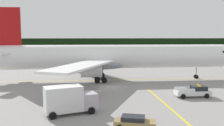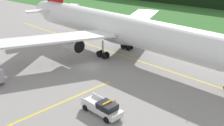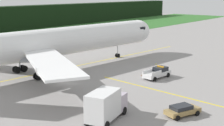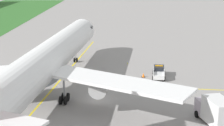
{
  "view_description": "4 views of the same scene",
  "coord_description": "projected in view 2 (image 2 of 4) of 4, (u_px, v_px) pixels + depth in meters",
  "views": [
    {
      "loc": [
        -8.25,
        -44.99,
        9.46
      ],
      "look_at": [
        2.35,
        9.5,
        3.6
      ],
      "focal_mm": 39.16,
      "sensor_mm": 36.0,
      "label": 1
    },
    {
      "loc": [
        30.69,
        -31.38,
        18.02
      ],
      "look_at": [
        6.73,
        -2.2,
        2.92
      ],
      "focal_mm": 43.76,
      "sensor_mm": 36.0,
      "label": 2
    },
    {
      "loc": [
        -34.34,
        -37.21,
        14.2
      ],
      "look_at": [
        8.18,
        -3.17,
        2.23
      ],
      "focal_mm": 52.0,
      "sensor_mm": 36.0,
      "label": 3
    },
    {
      "loc": [
        -48.75,
        -3.8,
        18.85
      ],
      "look_at": [
        6.95,
        -2.03,
        3.78
      ],
      "focal_mm": 57.33,
      "sensor_mm": 36.0,
      "label": 4
    }
  ],
  "objects": [
    {
      "name": "taxiway_centerline_spur",
      "position": [
        20.0,
        120.0,
        31.77
      ],
      "size": [
        2.99,
        29.07,
        0.01
      ],
      "primitive_type": "cube",
      "rotation": [
        0.0,
        0.0,
        -1.66
      ],
      "color": "yellow",
      "rests_on": "ground"
    },
    {
      "name": "airliner",
      "position": [
        127.0,
        30.0,
        49.59
      ],
      "size": [
        58.98,
        42.4,
        15.67
      ],
      "color": "white",
      "rests_on": "ground"
    },
    {
      "name": "taxiway_edge_light_east",
      "position": [
        187.0,
        118.0,
        31.87
      ],
      "size": [
        0.12,
        0.12,
        0.45
      ],
      "color": "yellow",
      "rests_on": "ground"
    },
    {
      "name": "grass_verge",
      "position": [
        201.0,
        19.0,
        81.72
      ],
      "size": [
        320.0,
        35.11,
        0.04
      ],
      "primitive_type": "cube",
      "color": "#2F6628",
      "rests_on": "ground"
    },
    {
      "name": "apron_cone",
      "position": [
        115.0,
        102.0,
        35.03
      ],
      "size": [
        0.64,
        0.64,
        0.8
      ],
      "color": "black",
      "rests_on": "ground"
    },
    {
      "name": "ground",
      "position": [
        90.0,
        66.0,
        47.29
      ],
      "size": [
        320.0,
        320.0,
        0.0
      ],
      "primitive_type": "plane",
      "color": "gray"
    },
    {
      "name": "ops_pickup_truck",
      "position": [
        103.0,
        107.0,
        32.73
      ],
      "size": [
        5.73,
        2.63,
        1.94
      ],
      "color": "silver",
      "rests_on": "ground"
    },
    {
      "name": "taxiway_centerline_main",
      "position": [
        129.0,
        58.0,
        51.1
      ],
      "size": [
        78.49,
        7.56,
        0.01
      ],
      "primitive_type": "cube",
      "rotation": [
        0.0,
        0.0,
        -0.09
      ],
      "color": "yellow",
      "rests_on": "ground"
    }
  ]
}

